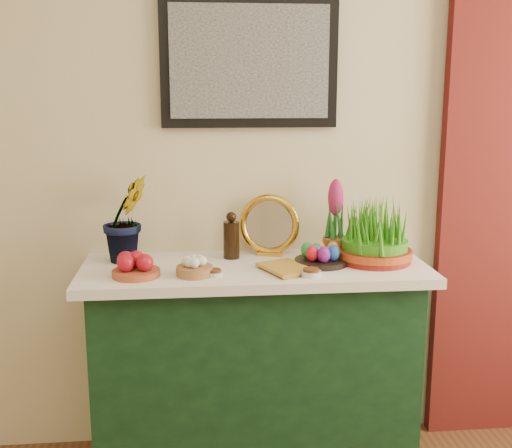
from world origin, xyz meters
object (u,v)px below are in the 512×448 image
at_px(hyacinth_green, 126,204).
at_px(book, 268,270).
at_px(wheatgrass_sabzeh, 375,235).
at_px(mirror, 269,226).
at_px(sideboard, 255,371).

bearing_deg(hyacinth_green, book, -60.18).
bearing_deg(wheatgrass_sabzeh, mirror, 158.81).
xyz_separation_m(hyacinth_green, mirror, (0.60, 0.05, -0.11)).
xyz_separation_m(sideboard, wheatgrass_sabzeh, (0.50, 0.00, 0.58)).
xyz_separation_m(mirror, book, (-0.04, -0.30, -0.11)).
bearing_deg(book, mirror, 59.01).
bearing_deg(mirror, sideboard, -115.77).
xyz_separation_m(hyacinth_green, book, (0.56, -0.25, -0.22)).
distance_m(mirror, book, 0.32).
bearing_deg(sideboard, book, -73.67).
bearing_deg(wheatgrass_sabzeh, book, -163.56).
xyz_separation_m(sideboard, mirror, (0.08, 0.16, 0.59)).
distance_m(book, wheatgrass_sabzeh, 0.49).
height_order(sideboard, book, book).
relative_size(book, wheatgrass_sabzeh, 0.66).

